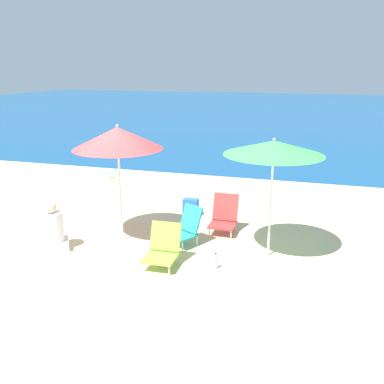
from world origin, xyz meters
TOP-DOWN VIEW (x-y plane):
  - ground_plane at (0.00, 0.00)m, footprint 60.00×60.00m
  - sea_water at (0.00, 25.44)m, footprint 60.00×40.00m
  - beach_umbrella_green at (2.87, 0.49)m, footprint 1.57×1.57m
  - beach_umbrella_red at (0.26, 0.42)m, footprint 1.54×1.54m
  - beach_chair_red at (1.94, 1.32)m, footprint 0.48×0.58m
  - beach_chair_lime at (1.32, -0.31)m, footprint 0.50×0.63m
  - beach_chair_teal at (1.45, 0.55)m, footprint 0.60×0.64m
  - person_seated_near at (-0.67, -0.31)m, footprint 0.63×0.61m
  - backpack_blue at (1.07, 2.01)m, footprint 0.31×0.22m
  - water_bottle at (2.15, -0.22)m, footprint 0.06×0.06m
  - seagull at (-1.97, 4.34)m, footprint 0.27×0.11m

SIDE VIEW (x-z plane):
  - ground_plane at x=0.00m, z-range 0.00..0.00m
  - sea_water at x=0.00m, z-range 0.00..0.01m
  - water_bottle at x=2.15m, z-range -0.03..0.24m
  - seagull at x=-1.97m, z-range 0.03..0.25m
  - backpack_blue at x=1.07m, z-range 0.00..0.36m
  - beach_chair_lime at x=1.32m, z-range -0.03..0.61m
  - beach_chair_red at x=1.94m, z-range -0.03..0.68m
  - beach_chair_teal at x=1.45m, z-range -0.01..0.68m
  - person_seated_near at x=-0.67m, z-range -0.09..0.77m
  - beach_umbrella_green at x=2.87m, z-range 0.83..2.79m
  - beach_umbrella_red at x=0.26m, z-range 0.81..2.89m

